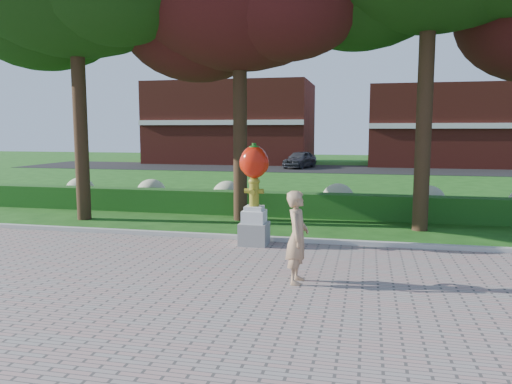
% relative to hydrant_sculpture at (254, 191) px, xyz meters
% --- Properties ---
extents(ground, '(100.00, 100.00, 0.00)m').
position_rel_hydrant_sculpture_xyz_m(ground, '(0.75, -2.50, -1.38)').
color(ground, '#184812').
rests_on(ground, ground).
extents(walkway, '(40.00, 14.00, 0.04)m').
position_rel_hydrant_sculpture_xyz_m(walkway, '(0.75, -6.50, -1.36)').
color(walkway, gray).
rests_on(walkway, ground).
extents(curb, '(40.00, 0.18, 0.15)m').
position_rel_hydrant_sculpture_xyz_m(curb, '(0.75, 0.50, -1.30)').
color(curb, '#ADADA5').
rests_on(curb, ground).
extents(lawn_hedge, '(24.00, 0.70, 0.80)m').
position_rel_hydrant_sculpture_xyz_m(lawn_hedge, '(0.75, 4.50, -0.98)').
color(lawn_hedge, '#164614').
rests_on(lawn_hedge, ground).
extents(hydrangea_row, '(20.10, 1.10, 0.99)m').
position_rel_hydrant_sculpture_xyz_m(hydrangea_row, '(1.32, 5.50, -0.83)').
color(hydrangea_row, '#C1C294').
rests_on(hydrangea_row, ground).
extents(street, '(50.00, 8.00, 0.02)m').
position_rel_hydrant_sculpture_xyz_m(street, '(0.75, 25.50, -1.37)').
color(street, black).
rests_on(street, ground).
extents(building_left, '(14.00, 8.00, 7.00)m').
position_rel_hydrant_sculpture_xyz_m(building_left, '(-9.25, 31.50, 2.12)').
color(building_left, maroon).
rests_on(building_left, ground).
extents(building_right, '(12.00, 8.00, 6.40)m').
position_rel_hydrant_sculpture_xyz_m(building_right, '(8.75, 31.50, 1.82)').
color(building_right, maroon).
rests_on(building_right, ground).
extents(hydrant_sculpture, '(0.74, 0.69, 2.53)m').
position_rel_hydrant_sculpture_xyz_m(hydrant_sculpture, '(0.00, 0.00, 0.00)').
color(hydrant_sculpture, gray).
rests_on(hydrant_sculpture, walkway).
extents(woman, '(0.42, 0.64, 1.74)m').
position_rel_hydrant_sculpture_xyz_m(woman, '(1.48, -2.88, -0.47)').
color(woman, tan).
rests_on(woman, walkway).
extents(parked_car, '(2.50, 4.09, 1.30)m').
position_rel_hydrant_sculpture_xyz_m(parked_car, '(-2.34, 25.87, -0.71)').
color(parked_car, '#38393F').
rests_on(parked_car, street).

